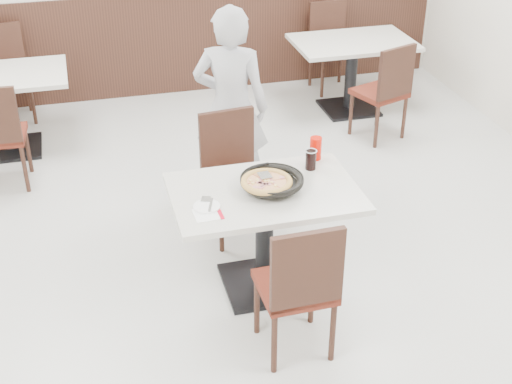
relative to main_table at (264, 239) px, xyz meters
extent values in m
plane|color=#B5B5B0|center=(-0.01, 0.17, -0.38)|extent=(7.00, 7.00, 0.00)
cube|color=black|center=(-0.01, 3.65, 0.18)|extent=(5.90, 0.03, 1.10)
cylinder|color=black|center=(0.04, 0.04, 0.39)|extent=(0.14, 0.14, 0.04)
cylinder|color=black|center=(0.05, 0.00, 0.42)|extent=(0.36, 0.36, 0.01)
cylinder|color=gold|center=(0.00, -0.03, 0.44)|extent=(0.31, 0.31, 0.02)
cube|color=silver|center=(0.01, 0.03, 0.47)|extent=(0.08, 0.10, 0.00)
cube|color=white|center=(-0.41, -0.19, 0.38)|extent=(0.17, 0.17, 0.00)
cylinder|color=white|center=(-0.40, -0.12, 0.38)|extent=(0.18, 0.18, 0.01)
cube|color=silver|center=(-0.38, -0.12, 0.39)|extent=(0.07, 0.17, 0.00)
cylinder|color=black|center=(0.38, 0.21, 0.44)|extent=(0.08, 0.08, 0.13)
cylinder|color=red|center=(0.46, 0.34, 0.45)|extent=(0.09, 0.09, 0.16)
imported|color=silver|center=(0.06, 1.22, 0.44)|extent=(0.70, 0.59, 1.62)
camera|label=1|loc=(-1.06, -3.80, 2.65)|focal=50.00mm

